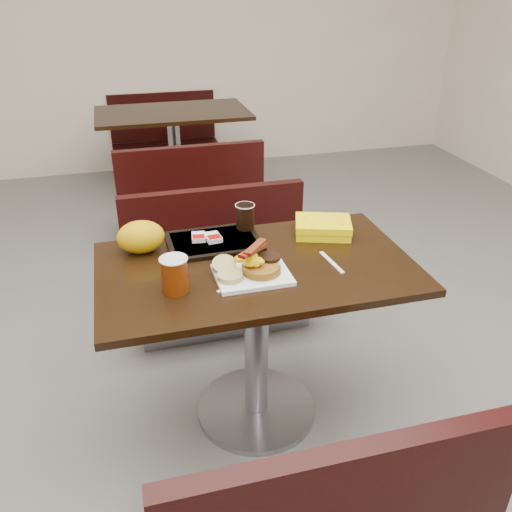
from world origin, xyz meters
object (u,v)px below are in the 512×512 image
object	(u,v)px
coffee_cup_near	(175,275)
hashbrown_sleeve_left	(199,237)
hashbrown_sleeve_right	(213,238)
coffee_cup_far	(245,216)
bench_near_n	(222,267)
bench_far_s	(188,188)
fork	(230,288)
paper_bag	(141,237)
table_near	(256,344)
bench_far_n	(166,136)
knife	(332,262)
tray	(214,242)
bench_near_s	(316,484)
table_far	(175,157)
platter	(252,275)
pancake_stack	(262,268)
clamshell	(323,227)

from	to	relation	value
coffee_cup_near	hashbrown_sleeve_left	distance (m)	0.38
hashbrown_sleeve_right	coffee_cup_far	xyz separation A→B (m)	(0.15, 0.08, 0.04)
bench_near_n	bench_far_s	xyz separation A→B (m)	(0.00, 1.20, 0.00)
fork	paper_bag	size ratio (longest dim) A/B	0.77
table_near	bench_far_n	bearing A→B (deg)	90.00
knife	paper_bag	distance (m)	0.75
hashbrown_sleeve_left	tray	bearing A→B (deg)	-12.54
hashbrown_sleeve_right	coffee_cup_far	bearing A→B (deg)	19.24
bench_near_s	hashbrown_sleeve_right	world-z (taller)	hashbrown_sleeve_right
bench_near_n	coffee_cup_near	xyz separation A→B (m)	(-0.32, -0.81, 0.45)
table_near	paper_bag	bearing A→B (deg)	151.59
bench_near_s	tray	distance (m)	1.01
fork	hashbrown_sleeve_right	world-z (taller)	hashbrown_sleeve_right
fork	bench_far_s	bearing A→B (deg)	67.83
table_far	paper_bag	distance (m)	2.45
platter	fork	distance (m)	0.11
bench_far_s	coffee_cup_far	distance (m)	1.67
bench_near_s	hashbrown_sleeve_left	distance (m)	1.04
pancake_stack	fork	distance (m)	0.15
coffee_cup_near	bench_far_n	bearing A→B (deg)	84.61
bench_far_n	knife	bearing A→B (deg)	-85.17
bench_far_s	tray	xyz separation A→B (m)	(-0.12, -1.68, 0.40)
bench_near_n	table_near	bearing A→B (deg)	-90.00
bench_far_n	fork	xyz separation A→B (m)	(-0.13, -3.44, 0.39)
paper_bag	fork	bearing A→B (deg)	-52.55
bench_far_n	pancake_stack	bearing A→B (deg)	-90.04
bench_far_n	paper_bag	world-z (taller)	paper_bag
coffee_cup_near	clamshell	world-z (taller)	coffee_cup_near
bench_far_s	pancake_stack	xyz separation A→B (m)	(-0.00, -1.98, 0.42)
platter	clamshell	world-z (taller)	clamshell
pancake_stack	knife	world-z (taller)	pancake_stack
platter	tray	distance (m)	0.31
bench_far_s	paper_bag	size ratio (longest dim) A/B	5.35
bench_far_s	coffee_cup_near	distance (m)	2.08
clamshell	paper_bag	size ratio (longest dim) A/B	1.24
hashbrown_sleeve_right	table_far	bearing A→B (deg)	79.81
knife	clamshell	world-z (taller)	clamshell
table_far	hashbrown_sleeve_right	distance (m)	2.42
pancake_stack	knife	xyz separation A→B (m)	(0.29, 0.02, -0.03)
table_far	knife	distance (m)	2.70
hashbrown_sleeve_left	bench_near_n	bearing A→B (deg)	76.35
knife	coffee_cup_far	xyz separation A→B (m)	(-0.25, 0.35, 0.07)
pancake_stack	table_far	bearing A→B (deg)	89.95
table_near	bench_near_s	size ratio (longest dim) A/B	1.20
table_near	bench_near_s	xyz separation A→B (m)	(0.00, -0.70, -0.02)
hashbrown_sleeve_left	clamshell	distance (m)	0.53
knife	bench_near_n	bearing A→B (deg)	-165.35
bench_far_s	coffee_cup_near	xyz separation A→B (m)	(-0.32, -2.01, 0.45)
pancake_stack	fork	bearing A→B (deg)	-156.15
bench_near_s	bench_near_n	xyz separation A→B (m)	(0.00, 1.40, 0.00)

